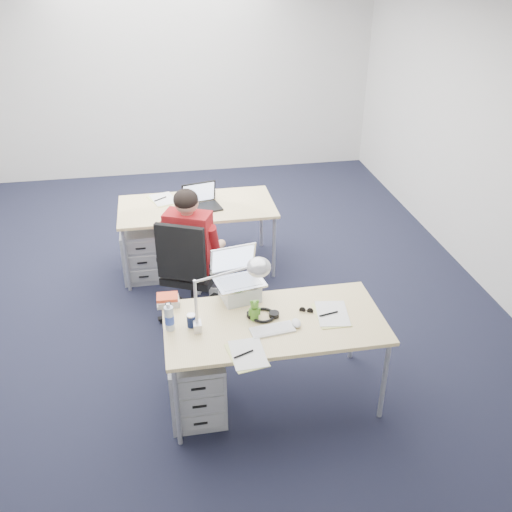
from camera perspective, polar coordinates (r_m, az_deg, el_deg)
The scene contains 24 objects.
floor at distance 5.76m, azimuth -6.72°, elevation -4.17°, with size 7.00×7.00×0.00m, color black.
room at distance 5.02m, azimuth -7.88°, elevation 12.30°, with size 6.02×7.02×2.80m.
desk_near at distance 4.20m, azimuth 1.84°, elevation -7.02°, with size 1.60×0.80×0.73m.
desk_far at distance 5.96m, azimuth -5.93°, elevation 4.64°, with size 1.60×0.80×0.73m.
office_chair at distance 5.32m, azimuth -6.45°, elevation -3.47°, with size 0.89×0.89×1.06m.
seated_person at distance 5.29m, azimuth -6.14°, elevation 0.68°, with size 0.60×0.78×1.29m.
drawer_pedestal_near at distance 4.36m, azimuth -5.99°, elevation -12.45°, with size 0.40×0.50×0.55m, color #A7AAAC.
drawer_pedestal_far at distance 6.10m, azimuth -11.31°, elevation 0.48°, with size 0.40×0.50×0.55m, color #A7AAAC.
silver_laptop at distance 4.31m, azimuth -1.66°, elevation -2.07°, with size 0.36×0.29×0.39m, color silver, non-canonical shape.
wireless_keyboard at distance 4.07m, azimuth 1.65°, elevation -7.37°, with size 0.31×0.13×0.02m, color white.
computer_mouse at distance 4.12m, azimuth 4.04°, elevation -6.71°, with size 0.07×0.11×0.04m, color white.
headphones at distance 4.20m, azimuth 0.70°, elevation -5.87°, with size 0.24×0.19×0.04m, color black, non-canonical shape.
can_koozie at distance 4.11m, azimuth -6.50°, elevation -6.42°, with size 0.06×0.06×0.10m, color #151F42.
water_bottle at distance 4.07m, azimuth -8.68°, elevation -6.01°, with size 0.07×0.07×0.22m, color silver.
bear_figurine at distance 4.14m, azimuth -0.15°, elevation -5.39°, with size 0.09×0.07×0.17m, color #388022, non-canonical shape.
book_stack at distance 4.37m, azimuth -8.80°, elevation -4.39°, with size 0.17×0.13×0.08m, color silver.
cordless_phone at distance 4.18m, azimuth -8.71°, elevation -5.52°, with size 0.04×0.03×0.15m, color black.
papers_left at distance 3.86m, azimuth -0.94°, elevation -9.87°, with size 0.22×0.32×0.01m, color #E5E987.
papers_right at distance 4.26m, azimuth 7.55°, elevation -5.84°, with size 0.22×0.32×0.01m, color #E5E987.
sunglasses at distance 4.27m, azimuth 5.05°, elevation -5.44°, with size 0.11×0.05×0.02m, color black, non-canonical shape.
desk_lamp at distance 3.95m, azimuth -3.61°, elevation -3.88°, with size 0.50×0.18×0.56m, color silver, non-canonical shape.
dark_laptop at distance 5.81m, azimuth -5.40°, elevation 5.91°, with size 0.36×0.35×0.26m, color black, non-canonical shape.
far_cup at distance 6.08m, azimuth -4.36°, elevation 6.22°, with size 0.07×0.07×0.10m, color white.
far_papers at distance 6.11m, azimuth -9.33°, elevation 5.57°, with size 0.23×0.32×0.01m, color white.
Camera 1 is at (-0.18, -4.80, 3.19)m, focal length 40.00 mm.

